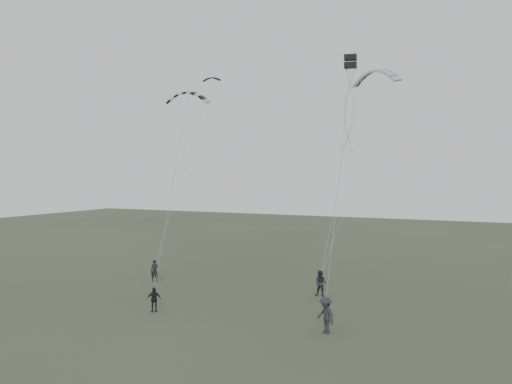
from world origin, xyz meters
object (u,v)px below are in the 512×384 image
at_px(flyer_right, 321,283).
at_px(flyer_center, 154,299).
at_px(kite_striped, 187,93).
at_px(kite_box, 350,61).
at_px(flyer_left, 155,271).
at_px(kite_dark_small, 212,78).
at_px(flyer_far, 326,315).
at_px(kite_pale_large, 376,70).

height_order(flyer_right, flyer_center, flyer_right).
bearing_deg(kite_striped, kite_box, -32.70).
height_order(flyer_center, kite_box, kite_box).
distance_m(flyer_left, kite_dark_small, 17.71).
bearing_deg(flyer_right, flyer_far, -69.46).
bearing_deg(kite_pale_large, flyer_left, -128.50).
distance_m(flyer_left, flyer_right, 13.21).
bearing_deg(kite_box, kite_pale_large, 85.16).
bearing_deg(kite_pale_large, kite_striped, -123.84).
xyz_separation_m(flyer_far, kite_dark_small, (-14.94, 13.85, 16.00)).
bearing_deg(flyer_left, kite_box, -39.97).
bearing_deg(flyer_far, kite_pale_large, 128.54).
bearing_deg(flyer_center, flyer_right, 13.04).
relative_size(flyer_center, kite_dark_small, 0.93).
bearing_deg(kite_striped, kite_dark_small, 87.17).
height_order(kite_dark_small, kite_pale_large, kite_pale_large).
bearing_deg(flyer_far, flyer_left, -166.96).
distance_m(flyer_far, kite_striped, 19.98).
height_order(flyer_center, kite_dark_small, kite_dark_small).
bearing_deg(kite_pale_large, kite_box, -65.36).
height_order(flyer_far, kite_box, kite_box).
bearing_deg(kite_pale_large, flyer_right, -82.81).
distance_m(kite_pale_large, kite_striped, 15.34).
xyz_separation_m(flyer_center, flyer_far, (10.68, 0.48, 0.21)).
relative_size(kite_pale_large, kite_striped, 1.28).
xyz_separation_m(flyer_right, flyer_center, (-8.00, -7.96, -0.14)).
distance_m(flyer_left, flyer_far, 17.16).
distance_m(flyer_left, kite_pale_large, 23.84).
height_order(flyer_right, kite_box, kite_box).
bearing_deg(kite_box, flyer_left, 159.25).
distance_m(flyer_right, kite_box, 14.81).
height_order(kite_dark_small, kite_box, kite_dark_small).
relative_size(kite_pale_large, kite_box, 5.67).
bearing_deg(kite_striped, flyer_left, 168.45).
bearing_deg(kite_box, flyer_right, 116.97).
bearing_deg(kite_dark_small, flyer_left, -104.10).
xyz_separation_m(flyer_left, kite_dark_small, (0.92, 7.30, 16.11)).
bearing_deg(flyer_far, flyer_center, -141.96).
bearing_deg(flyer_right, kite_dark_small, 153.44).
bearing_deg(kite_striped, kite_pale_large, 18.36).
bearing_deg(kite_dark_small, kite_striped, -81.26).
relative_size(flyer_far, kite_box, 2.59).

